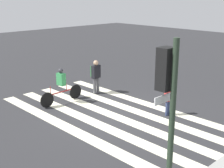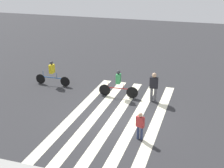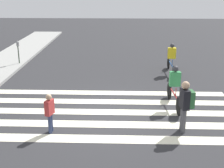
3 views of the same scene
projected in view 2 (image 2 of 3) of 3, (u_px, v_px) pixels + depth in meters
name	position (u px, v px, depth m)	size (l,w,h in m)	color
ground_plane	(115.00, 117.00, 15.79)	(60.00, 60.00, 0.00)	#2D2D30
crosswalk_stripes	(115.00, 117.00, 15.79)	(4.68, 10.00, 0.01)	#F2EDCC
pedestrian_adult_blue_shirt	(154.00, 85.00, 17.35)	(0.49, 0.42, 1.70)	#4C4C51
pedestrian_child_with_backpack	(140.00, 124.00, 13.57)	(0.39, 0.26, 1.30)	navy
cyclist_far_lane	(118.00, 83.00, 17.97)	(2.33, 0.41, 1.63)	black
cyclist_near_curb	(52.00, 72.00, 19.78)	(2.37, 0.40, 1.59)	black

